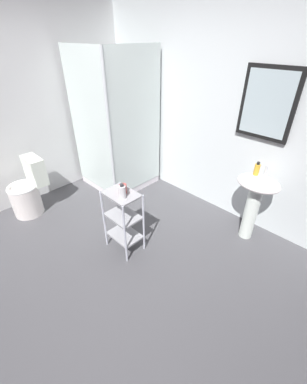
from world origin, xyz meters
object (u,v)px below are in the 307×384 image
Objects in this scene: shower_stall at (118,159)px; hand_soap_bottle at (257,169)px; rinse_cup at (123,189)px; lotion_bottle_white at (122,192)px; pedestal_sink at (255,196)px; toilet at (28,192)px; storage_cart at (123,217)px.

hand_soap_bottle is (1.97, 0.35, 0.41)m from shower_stall.
shower_stall reaches higher than rinse_cup.
lotion_bottle_white is 1.67× the size of rinse_cup.
pedestal_sink is 1.07× the size of toilet.
storage_cart is 4.92× the size of hand_soap_bottle.
lotion_bottle_white is (1.51, 0.42, 0.49)m from toilet.
lotion_bottle_white is at bearing -35.88° from shower_stall.
storage_cart is at bearing -124.99° from hand_soap_bottle.
storage_cart is at bearing -127.90° from pedestal_sink.
toilet is at bearing -145.45° from pedestal_sink.
toilet is 5.06× the size of hand_soap_bottle.
storage_cart is at bearing -36.31° from shower_stall.
storage_cart is 1.52m from hand_soap_bottle.
lotion_bottle_white is at bearing -28.25° from storage_cart.
lotion_bottle_white is at bearing 15.48° from toilet.
rinse_cup reaches higher than pedestal_sink.
toilet is 1.03× the size of storage_cart.
lotion_bottle_white is (0.07, -0.04, 0.37)m from storage_cart.
pedestal_sink is at bearing 52.10° from storage_cart.
storage_cart is (1.14, -0.84, -0.03)m from shower_stall.
rinse_cup is (1.14, -0.81, 0.32)m from shower_stall.
toilet is at bearing -162.43° from storage_cart.
toilet reaches higher than storage_cart.
toilet is at bearing -144.10° from hand_soap_bottle.
storage_cart is at bearing 151.75° from lotion_bottle_white.
toilet is 1.60m from rinse_cup.
toilet is (-2.34, -1.61, -0.26)m from pedestal_sink.
shower_stall is 1.44m from rinse_cup.
toilet is 2.87m from hand_soap_bottle.
pedestal_sink is at bearing 34.55° from toilet.
hand_soap_bottle is 1.43m from rinse_cup.
pedestal_sink is 2.86m from toilet.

